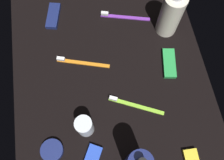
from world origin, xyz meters
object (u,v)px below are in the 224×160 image
toothbrush_orange (80,62)px  cream_tin_left (52,150)px  snack_bar_green (169,63)px  toothbrush_lime (133,105)px  toothbrush_purple (122,16)px  snack_bar_navy (53,16)px  bodywash_bottle (171,14)px  deodorant_stick (85,126)px

toothbrush_orange → cream_tin_left: size_ratio=2.62×
toothbrush_orange → snack_bar_green: bearing=-100.6°
toothbrush_orange → cream_tin_left: toothbrush_orange is taller
toothbrush_lime → cream_tin_left: bearing=110.2°
toothbrush_lime → toothbrush_purple: (32.97, -2.78, 0.00)cm
snack_bar_navy → cream_tin_left: size_ratio=1.56×
bodywash_bottle → snack_bar_navy: (11.67, 39.08, -7.75)cm
bodywash_bottle → cream_tin_left: 56.48cm
toothbrush_purple → snack_bar_navy: size_ratio=1.70×
deodorant_stick → cream_tin_left: bearing=113.9°
toothbrush_purple → cream_tin_left: (-42.61, 29.03, 0.23)cm
deodorant_stick → cream_tin_left: 12.23cm
toothbrush_lime → toothbrush_orange: (17.42, 14.66, 0.00)cm
snack_bar_green → toothbrush_orange: bearing=89.6°
bodywash_bottle → snack_bar_green: (-13.77, 2.31, -7.75)cm
toothbrush_purple → toothbrush_orange: 23.37cm
deodorant_stick → toothbrush_lime: 16.74cm
deodorant_stick → toothbrush_lime: (4.89, -15.55, -3.80)cm
toothbrush_purple → snack_bar_green: (-21.08, -12.08, 0.14)cm
toothbrush_purple → toothbrush_orange: size_ratio=1.01×
snack_bar_green → bodywash_bottle: bearing=0.7°
toothbrush_lime → snack_bar_green: bearing=-51.3°
toothbrush_orange → toothbrush_purple: bearing=-48.3°
toothbrush_purple → deodorant_stick: bearing=154.2°
deodorant_stick → snack_bar_green: deodorant_stick is taller
snack_bar_navy → deodorant_stick: bearing=-157.9°
bodywash_bottle → toothbrush_lime: size_ratio=1.12×
deodorant_stick → snack_bar_navy: size_ratio=0.85×
snack_bar_green → snack_bar_navy: (25.44, 36.77, 0.00)cm
toothbrush_purple → cream_tin_left: toothbrush_purple is taller
bodywash_bottle → snack_bar_navy: size_ratio=1.80×
snack_bar_navy → toothbrush_lime: bearing=-136.1°
bodywash_bottle → snack_bar_green: 15.97cm
toothbrush_lime → snack_bar_navy: 43.29cm
snack_bar_green → snack_bar_navy: size_ratio=1.00×
toothbrush_purple → bodywash_bottle: bearing=-116.9°
cream_tin_left → bodywash_bottle: bearing=-50.9°
toothbrush_orange → snack_bar_navy: (19.92, 7.25, 0.14)cm
snack_bar_green → cream_tin_left: size_ratio=1.56×
deodorant_stick → toothbrush_lime: bearing=-72.5°
deodorant_stick → toothbrush_purple: size_ratio=0.50×
deodorant_stick → toothbrush_orange: bearing=-2.3°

